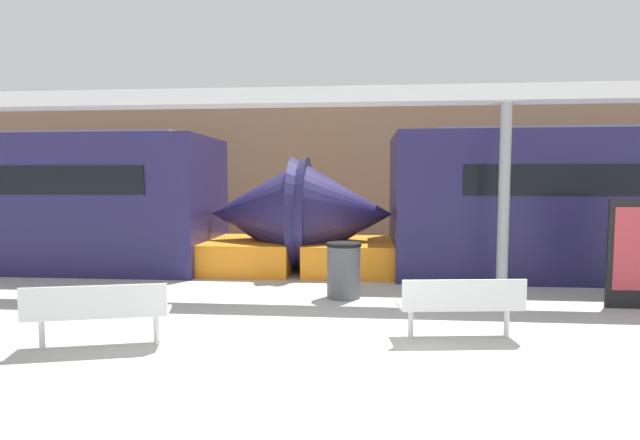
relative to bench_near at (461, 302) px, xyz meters
name	(u,v)px	position (x,y,z in m)	size (l,w,h in m)	color
ground_plane	(335,378)	(-1.56, -1.42, -0.50)	(60.00, 60.00, 0.00)	#B2AFA8
station_wall	(356,168)	(-1.56, 10.22, 2.00)	(56.00, 0.20, 5.00)	#937051
bench_near	(461,302)	(0.00, 0.00, 0.00)	(1.65, 0.63, 0.82)	silver
bench_far	(98,310)	(-4.53, -0.78, 0.00)	(1.75, 0.86, 0.82)	silver
trash_bin	(344,270)	(-1.63, 2.23, 0.00)	(0.62, 0.62, 0.98)	#4C4F54
support_column_near	(504,201)	(1.21, 2.60, 1.23)	(0.20, 0.20, 3.45)	gray
canopy_beam	(507,94)	(1.21, 2.60, 3.10)	(28.00, 0.60, 0.28)	silver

